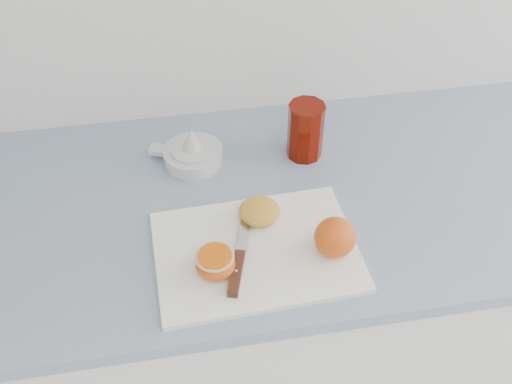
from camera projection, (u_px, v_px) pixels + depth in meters
counter at (286, 313)px, 1.48m from camera, size 2.47×0.64×0.89m
cutting_board at (256, 251)px, 1.05m from camera, size 0.38×0.28×0.01m
whole_orange at (335, 237)px, 1.02m from camera, size 0.07×0.07×0.07m
half_orange at (215, 263)px, 0.99m from camera, size 0.07×0.07×0.04m
squeezed_shell at (259, 211)px, 1.09m from camera, size 0.08×0.08×0.03m
paring_knife at (238, 264)px, 1.01m from camera, size 0.08×0.22×0.01m
citrus_juicer at (192, 153)px, 1.22m from camera, size 0.16×0.13×0.09m
red_tumbler at (305, 132)px, 1.22m from camera, size 0.08×0.08×0.13m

